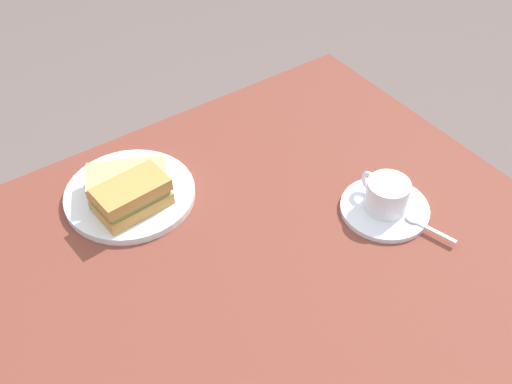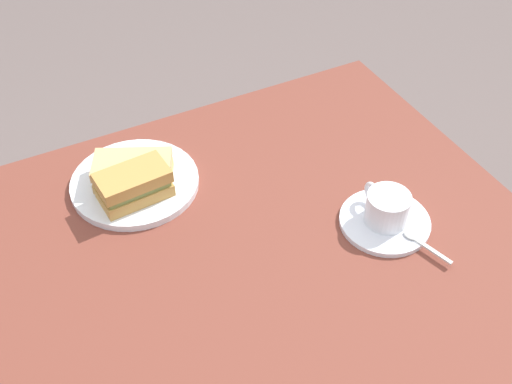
{
  "view_description": "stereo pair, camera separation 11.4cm",
  "coord_description": "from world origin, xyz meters",
  "px_view_note": "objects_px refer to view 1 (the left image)",
  "views": [
    {
      "loc": [
        -0.4,
        -0.55,
        1.54
      ],
      "look_at": [
        0.07,
        0.12,
        0.75
      ],
      "focal_mm": 44.27,
      "sensor_mm": 36.0,
      "label": 1
    },
    {
      "loc": [
        -0.31,
        -0.61,
        1.54
      ],
      "look_at": [
        0.07,
        0.12,
        0.75
      ],
      "focal_mm": 44.27,
      "sensor_mm": 36.0,
      "label": 2
    }
  ],
  "objects_px": {
    "dining_table": "(264,304)",
    "coffee_cup": "(387,194)",
    "sandwich_plate": "(130,194)",
    "spoon": "(422,224)",
    "sandwich_front": "(128,182)",
    "coffee_saucer": "(385,209)",
    "sandwich_back": "(132,197)"
  },
  "relations": [
    {
      "from": "sandwich_back",
      "to": "coffee_cup",
      "type": "bearing_deg",
      "value": -33.74
    },
    {
      "from": "coffee_saucer",
      "to": "coffee_cup",
      "type": "height_order",
      "value": "coffee_cup"
    },
    {
      "from": "coffee_saucer",
      "to": "sandwich_plate",
      "type": "bearing_deg",
      "value": 140.75
    },
    {
      "from": "coffee_cup",
      "to": "sandwich_front",
      "type": "bearing_deg",
      "value": 140.63
    },
    {
      "from": "coffee_saucer",
      "to": "sandwich_back",
      "type": "bearing_deg",
      "value": 146.08
    },
    {
      "from": "sandwich_plate",
      "to": "sandwich_back",
      "type": "xyz_separation_m",
      "value": [
        -0.01,
        -0.04,
        0.04
      ]
    },
    {
      "from": "coffee_saucer",
      "to": "coffee_cup",
      "type": "relative_size",
      "value": 1.56
    },
    {
      "from": "sandwich_plate",
      "to": "sandwich_front",
      "type": "height_order",
      "value": "sandwich_front"
    },
    {
      "from": "sandwich_front",
      "to": "coffee_saucer",
      "type": "xyz_separation_m",
      "value": [
        0.36,
        -0.3,
        -0.03
      ]
    },
    {
      "from": "coffee_saucer",
      "to": "spoon",
      "type": "xyz_separation_m",
      "value": [
        0.02,
        -0.07,
        0.01
      ]
    },
    {
      "from": "coffee_cup",
      "to": "spoon",
      "type": "xyz_separation_m",
      "value": [
        0.02,
        -0.07,
        -0.03
      ]
    },
    {
      "from": "sandwich_front",
      "to": "coffee_cup",
      "type": "bearing_deg",
      "value": -39.37
    },
    {
      "from": "dining_table",
      "to": "coffee_cup",
      "type": "distance_m",
      "value": 0.3
    },
    {
      "from": "sandwich_plate",
      "to": "coffee_cup",
      "type": "distance_m",
      "value": 0.47
    },
    {
      "from": "coffee_saucer",
      "to": "sandwich_front",
      "type": "bearing_deg",
      "value": 140.47
    },
    {
      "from": "coffee_cup",
      "to": "sandwich_plate",
      "type": "bearing_deg",
      "value": 140.91
    },
    {
      "from": "dining_table",
      "to": "sandwich_plate",
      "type": "distance_m",
      "value": 0.32
    },
    {
      "from": "sandwich_front",
      "to": "coffee_cup",
      "type": "distance_m",
      "value": 0.47
    },
    {
      "from": "sandwich_back",
      "to": "spoon",
      "type": "height_order",
      "value": "sandwich_back"
    },
    {
      "from": "sandwich_front",
      "to": "coffee_saucer",
      "type": "bearing_deg",
      "value": -39.53
    },
    {
      "from": "spoon",
      "to": "coffee_cup",
      "type": "bearing_deg",
      "value": 105.84
    },
    {
      "from": "sandwich_back",
      "to": "coffee_saucer",
      "type": "xyz_separation_m",
      "value": [
        0.37,
        -0.25,
        -0.04
      ]
    },
    {
      "from": "sandwich_plate",
      "to": "sandwich_front",
      "type": "bearing_deg",
      "value": 57.27
    },
    {
      "from": "sandwich_plate",
      "to": "spoon",
      "type": "xyz_separation_m",
      "value": [
        0.38,
        -0.37,
        0.01
      ]
    },
    {
      "from": "dining_table",
      "to": "spoon",
      "type": "relative_size",
      "value": 10.37
    },
    {
      "from": "coffee_cup",
      "to": "spoon",
      "type": "height_order",
      "value": "coffee_cup"
    },
    {
      "from": "dining_table",
      "to": "spoon",
      "type": "bearing_deg",
      "value": -20.09
    },
    {
      "from": "sandwich_back",
      "to": "sandwich_front",
      "type": "bearing_deg",
      "value": 73.6
    },
    {
      "from": "sandwich_plate",
      "to": "coffee_cup",
      "type": "height_order",
      "value": "coffee_cup"
    },
    {
      "from": "dining_table",
      "to": "sandwich_front",
      "type": "distance_m",
      "value": 0.33
    },
    {
      "from": "sandwich_plate",
      "to": "sandwich_back",
      "type": "height_order",
      "value": "sandwich_back"
    },
    {
      "from": "dining_table",
      "to": "sandwich_plate",
      "type": "relative_size",
      "value": 4.2
    }
  ]
}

